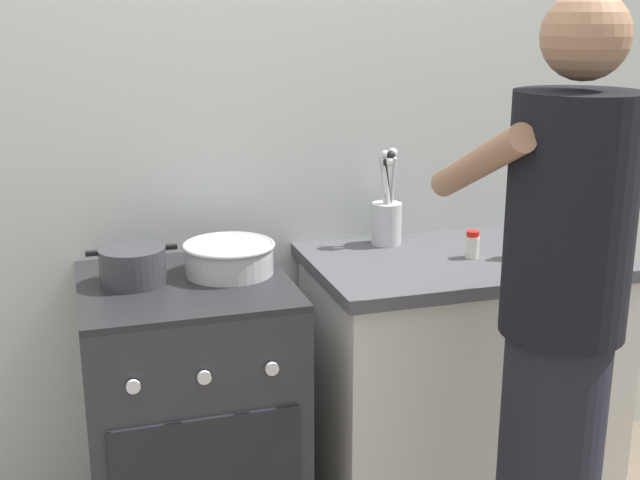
# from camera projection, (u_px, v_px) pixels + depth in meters

# --- Properties ---
(back_wall) EXTENTS (3.20, 0.10, 2.50)m
(back_wall) POSITION_uv_depth(u_px,v_px,m) (329.00, 135.00, 2.72)
(back_wall) COLOR silver
(back_wall) RESTS_ON ground
(countertop) EXTENTS (1.00, 0.60, 0.90)m
(countertop) POSITION_uv_depth(u_px,v_px,m) (460.00, 383.00, 2.72)
(countertop) COLOR silver
(countertop) RESTS_ON ground
(stove_range) EXTENTS (0.60, 0.62, 0.90)m
(stove_range) POSITION_uv_depth(u_px,v_px,m) (191.00, 423.00, 2.46)
(stove_range) COLOR #2D2D33
(stove_range) RESTS_ON ground
(pot) EXTENTS (0.25, 0.19, 0.11)m
(pot) POSITION_uv_depth(u_px,v_px,m) (133.00, 266.00, 2.32)
(pot) COLOR #38383D
(pot) RESTS_ON stove_range
(mixing_bowl) EXTENTS (0.27, 0.27, 0.09)m
(mixing_bowl) POSITION_uv_depth(u_px,v_px,m) (229.00, 257.00, 2.40)
(mixing_bowl) COLOR #B7B7BC
(mixing_bowl) RESTS_ON stove_range
(utensil_crock) EXTENTS (0.10, 0.10, 0.32)m
(utensil_crock) POSITION_uv_depth(u_px,v_px,m) (387.00, 216.00, 2.70)
(utensil_crock) COLOR silver
(utensil_crock) RESTS_ON countertop
(spice_bottle) EXTENTS (0.04, 0.04, 0.09)m
(spice_bottle) POSITION_uv_depth(u_px,v_px,m) (472.00, 245.00, 2.56)
(spice_bottle) COLOR silver
(spice_bottle) RESTS_ON countertop
(oil_bottle) EXTENTS (0.06, 0.06, 0.22)m
(oil_bottle) POSITION_uv_depth(u_px,v_px,m) (535.00, 230.00, 2.56)
(oil_bottle) COLOR gold
(oil_bottle) RESTS_ON countertop
(person) EXTENTS (0.41, 0.50, 1.70)m
(person) POSITION_uv_depth(u_px,v_px,m) (558.00, 346.00, 1.99)
(person) COLOR black
(person) RESTS_ON ground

